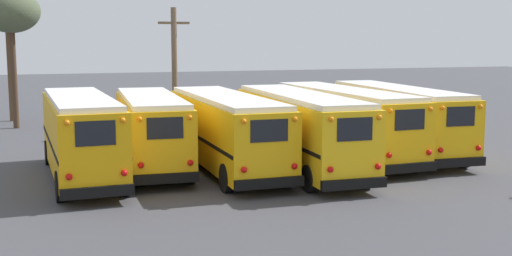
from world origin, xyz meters
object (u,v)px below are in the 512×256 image
Objects in this scene: school_bus_4 at (344,120)px; bare_tree_1 at (11,13)px; school_bus_1 at (151,129)px; school_bus_2 at (226,129)px; school_bus_0 at (81,134)px; school_bus_3 at (299,128)px; school_bus_5 at (397,117)px; bare_tree_0 at (7,12)px; utility_pole at (175,69)px.

school_bus_4 is 22.02m from bare_tree_1.
school_bus_1 is 0.87× the size of school_bus_2.
school_bus_0 is at bearing -79.97° from bare_tree_1.
school_bus_0 is 8.89m from school_bus_3.
school_bus_5 is (2.94, 0.25, -0.00)m from school_bus_4.
school_bus_4 reaches higher than school_bus_1.
school_bus_3 is (2.95, -0.98, 0.03)m from school_bus_2.
school_bus_4 is 2.96m from school_bus_5.
bare_tree_0 is (-12.06, 21.08, 5.47)m from school_bus_3.
school_bus_0 is 1.15× the size of bare_tree_0.
school_bus_3 is at bearing -149.27° from school_bus_4.
utility_pole is at bearing 60.92° from school_bus_0.
school_bus_1 is 3.15m from school_bus_2.
bare_tree_0 reaches higher than utility_pole.
school_bus_3 is at bearing -19.66° from school_bus_1.
utility_pole reaches higher than school_bus_3.
school_bus_0 is 1.35× the size of utility_pole.
school_bus_2 is 3.10m from school_bus_3.
school_bus_0 reaches higher than school_bus_2.
bare_tree_0 is (-6.17, 18.98, 5.51)m from school_bus_1.
school_bus_1 is at bearing 177.71° from school_bus_4.
utility_pole reaches higher than school_bus_1.
utility_pole is (3.01, 9.61, 2.03)m from school_bus_1.
bare_tree_1 reaches higher than school_bus_3.
bare_tree_0 is (-3.22, 20.08, 5.44)m from school_bus_0.
school_bus_0 is 0.90× the size of school_bus_2.
school_bus_0 is 12.41m from utility_pole.
bare_tree_1 reaches higher than school_bus_2.
school_bus_0 reaches higher than school_bus_5.
school_bus_0 is at bearing -176.35° from school_bus_4.
school_bus_3 is at bearing -6.46° from school_bus_0.
school_bus_2 is at bearing -173.38° from school_bus_5.
school_bus_0 is 1.16× the size of bare_tree_1.
school_bus_3 is 3.43m from school_bus_4.
school_bus_2 is at bearing -0.19° from school_bus_0.
bare_tree_1 is at bearing -84.82° from bare_tree_0.
bare_tree_1 is at bearing 110.98° from school_bus_1.
school_bus_4 is at bearing 3.65° from school_bus_0.
school_bus_2 is 1.00× the size of school_bus_5.
school_bus_3 is 24.90m from bare_tree_0.
school_bus_4 is at bearing -59.67° from utility_pole.
school_bus_1 is 10.27m from utility_pole.
bare_tree_0 is (-17.95, 19.08, 5.48)m from school_bus_5.
school_bus_4 is (11.78, 0.75, -0.04)m from school_bus_0.
utility_pole is (-5.83, 9.96, 2.00)m from school_bus_4.
bare_tree_0 is at bearing 108.01° from school_bus_1.
school_bus_0 is at bearing 173.54° from school_bus_3.
school_bus_0 is at bearing 179.81° from school_bus_2.
bare_tree_0 is at bearing 95.18° from bare_tree_1.
school_bus_2 is 10.92m from utility_pole.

